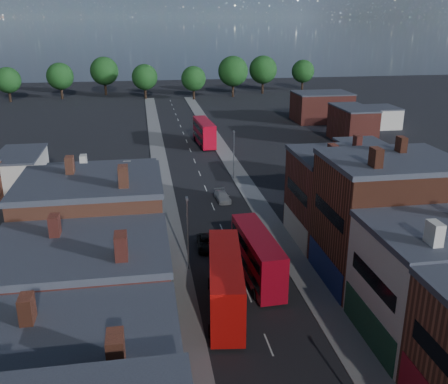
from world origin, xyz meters
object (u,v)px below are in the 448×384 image
object	(u,v)px
bus_0	(225,282)
bus_1	(257,255)
car_2	(207,243)
car_3	(222,196)
bus_2	(204,132)

from	to	relation	value
bus_0	bus_1	bearing A→B (deg)	58.97
bus_0	car_2	world-z (taller)	bus_0
car_2	bus_0	bearing A→B (deg)	-86.08
bus_1	bus_0	bearing A→B (deg)	-131.61
car_2	car_3	distance (m)	15.94
car_2	car_3	world-z (taller)	car_2
bus_1	bus_2	size ratio (longest dim) A/B	0.96
bus_1	car_2	size ratio (longest dim) A/B	2.44
car_3	bus_2	bearing A→B (deg)	82.85
bus_0	bus_1	distance (m)	6.66
bus_1	car_2	distance (m)	9.21
bus_1	car_2	world-z (taller)	bus_1
bus_0	car_3	xyz separation A→B (m)	(4.36, 28.55, -2.22)
bus_2	bus_0	bearing A→B (deg)	-99.03
bus_1	car_2	xyz separation A→B (m)	(-4.09, 8.00, -2.02)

